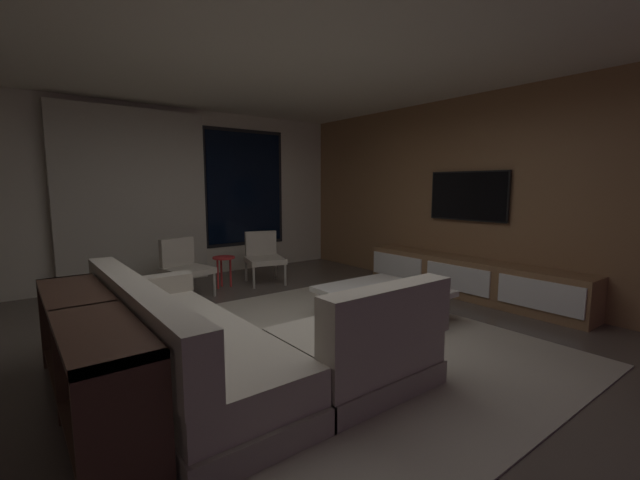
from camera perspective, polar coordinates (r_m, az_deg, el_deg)
floor at (r=3.90m, az=-2.53°, el=-14.84°), size 9.20×9.20×0.00m
back_wall_with_window at (r=6.88m, az=-20.72°, el=5.88°), size 6.60×0.30×2.70m
media_wall at (r=5.92m, az=22.54°, el=5.66°), size 0.12×7.80×2.70m
ceiling at (r=3.81m, az=-2.80°, el=26.13°), size 8.20×8.20×0.00m
area_rug at (r=4.03m, az=2.52°, el=-14.03°), size 3.20×3.80×0.01m
sectional_couch at (r=3.26m, az=-12.49°, el=-14.18°), size 1.98×2.50×0.82m
coffee_table at (r=4.64m, az=8.69°, el=-8.78°), size 1.16×1.16×0.36m
book_stack_on_coffee_table at (r=4.43m, az=10.19°, el=-6.99°), size 0.27×0.19×0.04m
accent_chair_near_window at (r=6.38m, az=-7.89°, el=-2.01°), size 0.67×0.68×0.78m
accent_chair_by_curtain at (r=5.83m, az=-18.46°, el=-3.24°), size 0.65×0.67×0.78m
side_stool at (r=6.15m, az=-13.30°, el=-3.07°), size 0.32×0.32×0.46m
media_console at (r=5.83m, az=20.12°, el=-5.13°), size 0.46×3.10×0.52m
mounted_tv at (r=5.96m, az=19.92°, el=5.79°), size 0.05×1.16×0.67m
console_table_behind_couch at (r=3.10m, az=-29.58°, el=-13.67°), size 0.40×2.10×0.74m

